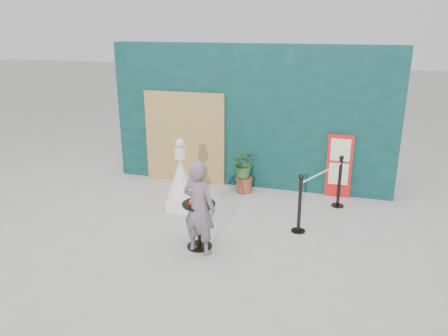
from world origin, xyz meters
TOP-DOWN VIEW (x-y plane):
  - ground at (0.00, 0.00)m, footprint 60.00×60.00m
  - back_wall at (0.00, 3.15)m, footprint 6.00×0.30m
  - bamboo_fence at (-1.40, 2.94)m, footprint 1.80×0.08m
  - woman at (-0.04, 0.01)m, footprint 0.61×0.47m
  - menu_board at (1.90, 2.95)m, footprint 0.50×0.07m
  - statue at (-0.91, 1.45)m, footprint 0.54×0.54m
  - cafe_table at (-0.10, 0.16)m, footprint 0.52×0.52m
  - food_basket at (-0.10, 0.16)m, footprint 0.26×0.19m
  - planter at (0.01, 2.67)m, footprint 0.54×0.47m
  - stanchion_barrier at (1.64, 1.79)m, footprint 0.84×1.54m

SIDE VIEW (x-z plane):
  - ground at x=0.00m, z-range 0.00..0.00m
  - stanchion_barrier at x=1.64m, z-range -0.02..1.01m
  - cafe_table at x=-0.10m, z-range 0.12..0.87m
  - planter at x=0.01m, z-range 0.07..0.99m
  - statue at x=-0.91m, z-range -0.13..1.27m
  - menu_board at x=1.90m, z-range 0.00..1.30m
  - woman at x=-0.04m, z-range 0.00..1.49m
  - food_basket at x=-0.10m, z-range 0.73..0.84m
  - bamboo_fence at x=-1.40m, z-range 0.00..2.00m
  - back_wall at x=0.00m, z-range 0.00..3.00m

